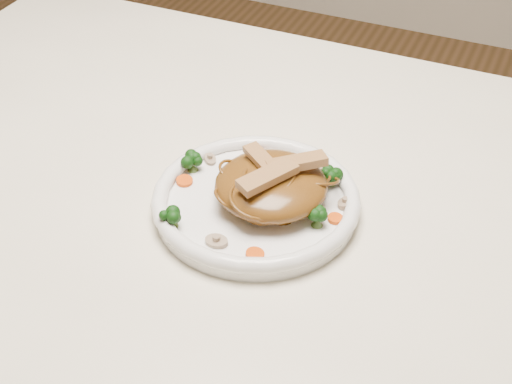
% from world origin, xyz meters
% --- Properties ---
extents(table, '(1.20, 0.80, 0.75)m').
position_xyz_m(table, '(0.00, 0.00, 0.65)').
color(table, white).
rests_on(table, ground).
extents(plate, '(0.32, 0.32, 0.02)m').
position_xyz_m(plate, '(0.06, -0.06, 0.76)').
color(plate, white).
rests_on(plate, table).
extents(noodle_mound, '(0.14, 0.14, 0.04)m').
position_xyz_m(noodle_mound, '(0.07, -0.05, 0.79)').
color(noodle_mound, brown).
rests_on(noodle_mound, plate).
extents(chicken_a, '(0.07, 0.07, 0.01)m').
position_xyz_m(chicken_a, '(0.10, -0.03, 0.82)').
color(chicken_a, tan).
rests_on(chicken_a, noodle_mound).
extents(chicken_b, '(0.06, 0.05, 0.01)m').
position_xyz_m(chicken_b, '(0.06, -0.04, 0.82)').
color(chicken_b, tan).
rests_on(chicken_b, noodle_mound).
extents(chicken_c, '(0.06, 0.08, 0.01)m').
position_xyz_m(chicken_c, '(0.08, -0.07, 0.82)').
color(chicken_c, tan).
rests_on(chicken_c, noodle_mound).
extents(broccoli_0, '(0.03, 0.03, 0.03)m').
position_xyz_m(broccoli_0, '(0.13, 0.01, 0.78)').
color(broccoli_0, '#12400D').
rests_on(broccoli_0, plate).
extents(broccoli_1, '(0.03, 0.03, 0.03)m').
position_xyz_m(broccoli_1, '(-0.04, -0.04, 0.78)').
color(broccoli_1, '#12400D').
rests_on(broccoli_1, plate).
extents(broccoli_2, '(0.03, 0.03, 0.03)m').
position_xyz_m(broccoli_2, '(-0.02, -0.14, 0.78)').
color(broccoli_2, '#12400D').
rests_on(broccoli_2, plate).
extents(broccoli_3, '(0.03, 0.03, 0.03)m').
position_xyz_m(broccoli_3, '(0.14, -0.07, 0.78)').
color(broccoli_3, '#12400D').
rests_on(broccoli_3, plate).
extents(carrot_0, '(0.02, 0.02, 0.00)m').
position_xyz_m(carrot_0, '(0.11, 0.03, 0.77)').
color(carrot_0, '#EC4608').
rests_on(carrot_0, plate).
extents(carrot_1, '(0.03, 0.03, 0.00)m').
position_xyz_m(carrot_1, '(-0.04, -0.06, 0.77)').
color(carrot_1, '#EC4608').
rests_on(carrot_1, plate).
extents(carrot_2, '(0.02, 0.02, 0.00)m').
position_xyz_m(carrot_2, '(0.16, -0.06, 0.77)').
color(carrot_2, '#EC4608').
rests_on(carrot_2, plate).
extents(carrot_3, '(0.03, 0.03, 0.00)m').
position_xyz_m(carrot_3, '(0.02, 0.03, 0.77)').
color(carrot_3, '#EC4608').
rests_on(carrot_3, plate).
extents(carrot_4, '(0.03, 0.03, 0.00)m').
position_xyz_m(carrot_4, '(0.09, -0.15, 0.77)').
color(carrot_4, '#EC4608').
rests_on(carrot_4, plate).
extents(mushroom_0, '(0.03, 0.03, 0.01)m').
position_xyz_m(mushroom_0, '(0.05, -0.15, 0.77)').
color(mushroom_0, tan).
rests_on(mushroom_0, plate).
extents(mushroom_1, '(0.03, 0.03, 0.01)m').
position_xyz_m(mushroom_1, '(0.16, -0.02, 0.77)').
color(mushroom_1, tan).
rests_on(mushroom_1, plate).
extents(mushroom_2, '(0.03, 0.03, 0.01)m').
position_xyz_m(mushroom_2, '(-0.03, -0.01, 0.77)').
color(mushroom_2, tan).
rests_on(mushroom_2, plate).
extents(mushroom_3, '(0.03, 0.03, 0.01)m').
position_xyz_m(mushroom_3, '(0.12, 0.02, 0.77)').
color(mushroom_3, tan).
rests_on(mushroom_3, plate).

